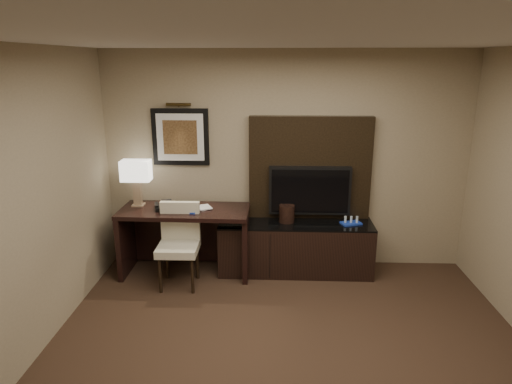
{
  "coord_description": "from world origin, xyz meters",
  "views": [
    {
      "loc": [
        -0.15,
        -3.07,
        2.56
      ],
      "look_at": [
        -0.34,
        1.8,
        1.15
      ],
      "focal_mm": 32.0,
      "sensor_mm": 36.0,
      "label": 1
    }
  ],
  "objects_px": {
    "desk_chair": "(178,247)",
    "ice_bucket": "(287,214)",
    "minibar_tray": "(351,221)",
    "tv": "(310,191)",
    "desk": "(186,241)",
    "desk_phone": "(164,206)",
    "credenza": "(295,247)",
    "table_lamp": "(137,183)"
  },
  "relations": [
    {
      "from": "desk_chair",
      "to": "ice_bucket",
      "type": "bearing_deg",
      "value": 19.54
    },
    {
      "from": "desk_chair",
      "to": "minibar_tray",
      "type": "bearing_deg",
      "value": 10.81
    },
    {
      "from": "desk_chair",
      "to": "ice_bucket",
      "type": "distance_m",
      "value": 1.37
    },
    {
      "from": "tv",
      "to": "ice_bucket",
      "type": "distance_m",
      "value": 0.4
    },
    {
      "from": "desk",
      "to": "tv",
      "type": "height_order",
      "value": "tv"
    },
    {
      "from": "tv",
      "to": "desk_phone",
      "type": "height_order",
      "value": "tv"
    },
    {
      "from": "credenza",
      "to": "desk_phone",
      "type": "bearing_deg",
      "value": -175.81
    },
    {
      "from": "tv",
      "to": "table_lamp",
      "type": "xyz_separation_m",
      "value": [
        -2.11,
        -0.1,
        0.11
      ]
    },
    {
      "from": "tv",
      "to": "ice_bucket",
      "type": "relative_size",
      "value": 4.69
    },
    {
      "from": "table_lamp",
      "to": "ice_bucket",
      "type": "relative_size",
      "value": 2.76
    },
    {
      "from": "table_lamp",
      "to": "desk_phone",
      "type": "xyz_separation_m",
      "value": [
        0.35,
        -0.15,
        -0.24
      ]
    },
    {
      "from": "ice_bucket",
      "to": "minibar_tray",
      "type": "xyz_separation_m",
      "value": [
        0.78,
        -0.05,
        -0.06
      ]
    },
    {
      "from": "credenza",
      "to": "ice_bucket",
      "type": "xyz_separation_m",
      "value": [
        -0.11,
        0.03,
        0.43
      ]
    },
    {
      "from": "ice_bucket",
      "to": "tv",
      "type": "bearing_deg",
      "value": 21.01
    },
    {
      "from": "minibar_tray",
      "to": "credenza",
      "type": "bearing_deg",
      "value": 178.61
    },
    {
      "from": "desk",
      "to": "desk_chair",
      "type": "xyz_separation_m",
      "value": [
        -0.02,
        -0.35,
        0.06
      ]
    },
    {
      "from": "desk_chair",
      "to": "ice_bucket",
      "type": "xyz_separation_m",
      "value": [
        1.26,
        0.46,
        0.27
      ]
    },
    {
      "from": "tv",
      "to": "ice_bucket",
      "type": "bearing_deg",
      "value": -158.99
    },
    {
      "from": "ice_bucket",
      "to": "minibar_tray",
      "type": "height_order",
      "value": "ice_bucket"
    },
    {
      "from": "desk_chair",
      "to": "minibar_tray",
      "type": "xyz_separation_m",
      "value": [
        2.04,
        0.41,
        0.21
      ]
    },
    {
      "from": "minibar_tray",
      "to": "desk_chair",
      "type": "bearing_deg",
      "value": -168.53
    },
    {
      "from": "table_lamp",
      "to": "tv",
      "type": "bearing_deg",
      "value": 2.8
    },
    {
      "from": "desk_chair",
      "to": "desk_phone",
      "type": "xyz_separation_m",
      "value": [
        -0.22,
        0.32,
        0.4
      ]
    },
    {
      "from": "minibar_tray",
      "to": "table_lamp",
      "type": "bearing_deg",
      "value": 178.82
    },
    {
      "from": "credenza",
      "to": "minibar_tray",
      "type": "height_order",
      "value": "minibar_tray"
    },
    {
      "from": "desk_chair",
      "to": "desk",
      "type": "bearing_deg",
      "value": 85.8
    },
    {
      "from": "credenza",
      "to": "tv",
      "type": "relative_size",
      "value": 1.88
    },
    {
      "from": "desk_phone",
      "to": "ice_bucket",
      "type": "xyz_separation_m",
      "value": [
        1.48,
        0.14,
        -0.13
      ]
    },
    {
      "from": "desk",
      "to": "desk_chair",
      "type": "height_order",
      "value": "desk_chair"
    },
    {
      "from": "table_lamp",
      "to": "credenza",
      "type": "bearing_deg",
      "value": -1.11
    },
    {
      "from": "credenza",
      "to": "table_lamp",
      "type": "height_order",
      "value": "table_lamp"
    },
    {
      "from": "desk_chair",
      "to": "tv",
      "type": "bearing_deg",
      "value": 19.69
    },
    {
      "from": "desk",
      "to": "desk_phone",
      "type": "xyz_separation_m",
      "value": [
        -0.24,
        -0.03,
        0.47
      ]
    },
    {
      "from": "credenza",
      "to": "ice_bucket",
      "type": "relative_size",
      "value": 8.81
    },
    {
      "from": "tv",
      "to": "minibar_tray",
      "type": "relative_size",
      "value": 4.17
    },
    {
      "from": "desk_phone",
      "to": "ice_bucket",
      "type": "relative_size",
      "value": 0.95
    },
    {
      "from": "minibar_tray",
      "to": "tv",
      "type": "bearing_deg",
      "value": 162.53
    },
    {
      "from": "ice_bucket",
      "to": "desk_phone",
      "type": "bearing_deg",
      "value": -174.48
    },
    {
      "from": "tv",
      "to": "minibar_tray",
      "type": "xyz_separation_m",
      "value": [
        0.5,
        -0.16,
        -0.33
      ]
    },
    {
      "from": "ice_bucket",
      "to": "minibar_tray",
      "type": "bearing_deg",
      "value": -3.64
    },
    {
      "from": "desk",
      "to": "credenza",
      "type": "height_order",
      "value": "desk"
    },
    {
      "from": "table_lamp",
      "to": "ice_bucket",
      "type": "distance_m",
      "value": 1.87
    }
  ]
}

